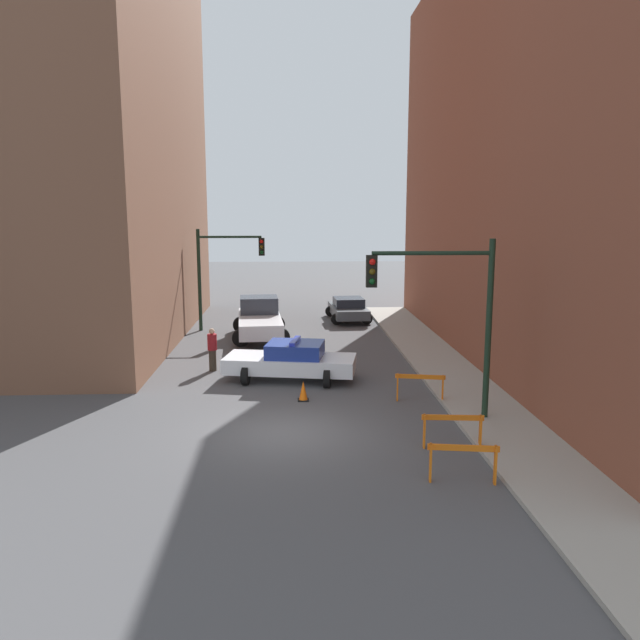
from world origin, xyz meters
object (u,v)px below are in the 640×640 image
object	(u,v)px
parked_car_near	(348,309)
barrier_back	(420,383)
traffic_light_far	(221,265)
police_car	(291,361)
traffic_light_near	(449,302)
white_truck	(260,319)
traffic_cone	(303,391)
barrier_mid	(453,425)
pedestrian_crossing	(212,349)
barrier_front	(463,457)

from	to	relation	value
parked_car_near	barrier_back	distance (m)	15.33
traffic_light_far	police_car	xyz separation A→B (m)	(3.55, -9.86, -2.67)
traffic_light_near	white_truck	distance (m)	14.21
white_truck	traffic_cone	size ratio (longest dim) A/B	8.44
white_truck	traffic_light_near	bearing A→B (deg)	-68.95
barrier_mid	traffic_cone	bearing A→B (deg)	130.93
white_truck	traffic_cone	bearing A→B (deg)	-84.08
police_car	pedestrian_crossing	xyz separation A→B (m)	(-3.03, 1.49, 0.14)
police_car	parked_car_near	bearing A→B (deg)	-4.44
barrier_back	traffic_cone	bearing A→B (deg)	175.33
parked_car_near	barrier_back	bearing A→B (deg)	-89.84
white_truck	barrier_back	world-z (taller)	white_truck
white_truck	barrier_front	world-z (taller)	white_truck
traffic_light_near	barrier_mid	size ratio (longest dim) A/B	3.26
parked_car_near	barrier_mid	bearing A→B (deg)	-90.53
traffic_light_near	traffic_cone	distance (m)	5.68
traffic_light_near	traffic_light_far	bearing A→B (deg)	118.77
traffic_light_far	white_truck	xyz separation A→B (m)	(2.04, -2.01, -2.49)
traffic_light_far	parked_car_near	distance (m)	7.77
white_truck	barrier_mid	world-z (taller)	white_truck
barrier_front	traffic_cone	world-z (taller)	barrier_front
traffic_cone	police_car	bearing A→B (deg)	98.35
white_truck	pedestrian_crossing	world-z (taller)	white_truck
white_truck	barrier_back	size ratio (longest dim) A/B	3.50
parked_car_near	barrier_front	bearing A→B (deg)	-91.60
traffic_light_far	barrier_front	world-z (taller)	traffic_light_far
barrier_back	pedestrian_crossing	bearing A→B (deg)	148.86
traffic_light_far	barrier_back	distance (m)	15.10
police_car	barrier_mid	size ratio (longest dim) A/B	3.10
police_car	barrier_back	xyz separation A→B (m)	(4.13, -2.84, -0.11)
pedestrian_crossing	barrier_back	world-z (taller)	pedestrian_crossing
traffic_light_near	traffic_light_far	size ratio (longest dim) A/B	1.00
traffic_light_near	traffic_light_far	world-z (taller)	traffic_light_near
barrier_back	traffic_cone	world-z (taller)	barrier_back
police_car	traffic_light_near	bearing A→B (deg)	-126.63
traffic_light_near	barrier_front	xyz separation A→B (m)	(-0.65, -4.18, -2.91)
pedestrian_crossing	barrier_mid	xyz separation A→B (m)	(7.17, -8.36, -0.24)
traffic_light_far	pedestrian_crossing	bearing A→B (deg)	-86.46
white_truck	pedestrian_crossing	size ratio (longest dim) A/B	3.34
parked_car_near	pedestrian_crossing	size ratio (longest dim) A/B	2.65
barrier_front	pedestrian_crossing	bearing A→B (deg)	123.32
traffic_light_far	barrier_mid	xyz separation A→B (m)	(7.68, -16.73, -2.78)
traffic_light_near	parked_car_near	bearing A→B (deg)	94.11
traffic_light_far	parked_car_near	bearing A→B (deg)	20.98
barrier_front	police_car	bearing A→B (deg)	113.18
traffic_cone	traffic_light_near	bearing A→B (deg)	-28.57
barrier_mid	barrier_back	distance (m)	4.03
barrier_front	traffic_cone	bearing A→B (deg)	118.33
white_truck	barrier_mid	xyz separation A→B (m)	(5.65, -14.72, -0.29)
barrier_mid	barrier_back	world-z (taller)	same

